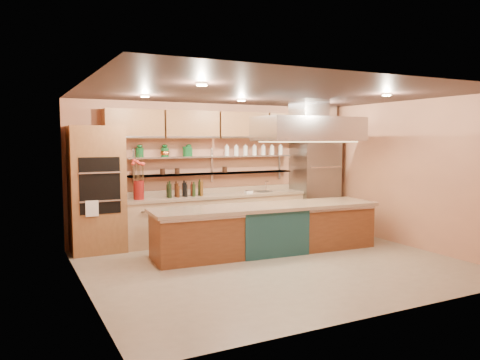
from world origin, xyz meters
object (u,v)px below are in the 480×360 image
island (267,229)px  flower_vase (139,190)px  green_canister (187,151)px  refrigerator (315,184)px  kitchen_scale (249,191)px  copper_kettle (165,153)px

island → flower_vase: 2.51m
green_canister → refrigerator: bearing=-4.4°
refrigerator → green_canister: refrigerator is taller
refrigerator → kitchen_scale: (-1.70, 0.01, -0.08)m
kitchen_scale → copper_kettle: bearing=-166.2°
refrigerator → copper_kettle: size_ratio=12.78×
island → kitchen_scale: (0.36, 1.37, 0.54)m
refrigerator → island: refrigerator is taller
flower_vase → green_canister: (1.05, 0.22, 0.71)m
flower_vase → green_canister: green_canister is taller
kitchen_scale → green_canister: 1.56m
copper_kettle → flower_vase: bearing=-159.6°
copper_kettle → kitchen_scale: bearing=-7.2°
island → green_canister: bearing=124.3°
refrigerator → kitchen_scale: bearing=179.7°
flower_vase → kitchen_scale: bearing=0.0°
island → green_canister: (-0.94, 1.59, 1.38)m
flower_vase → green_canister: bearing=11.8°
island → flower_vase: size_ratio=11.69×
copper_kettle → island: bearing=-48.8°
green_canister → kitchen_scale: bearing=-9.6°
kitchen_scale → copper_kettle: 1.94m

